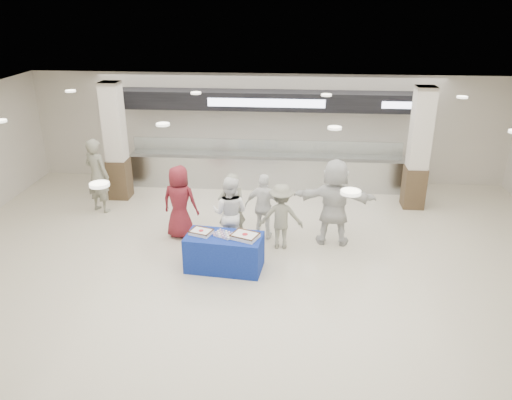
# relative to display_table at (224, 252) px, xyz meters

# --- Properties ---
(ground) EXTENTS (14.00, 14.00, 0.00)m
(ground) POSITION_rel_display_table_xyz_m (0.55, -0.53, -0.38)
(ground) COLOR beige
(ground) RESTS_ON ground
(serving_line) EXTENTS (8.70, 0.85, 2.80)m
(serving_line) POSITION_rel_display_table_xyz_m (0.56, 4.87, 0.78)
(serving_line) COLOR #AFB2B6
(serving_line) RESTS_ON ground
(column_left) EXTENTS (0.55, 0.55, 3.20)m
(column_left) POSITION_rel_display_table_xyz_m (-3.45, 3.67, 1.15)
(column_left) COLOR #3B2B1B
(column_left) RESTS_ON ground
(column_right) EXTENTS (0.55, 0.55, 3.20)m
(column_right) POSITION_rel_display_table_xyz_m (4.55, 3.67, 1.15)
(column_right) COLOR #3B2B1B
(column_right) RESTS_ON ground
(display_table) EXTENTS (1.62, 0.94, 0.75)m
(display_table) POSITION_rel_display_table_xyz_m (0.00, 0.00, 0.00)
(display_table) COLOR navy
(display_table) RESTS_ON ground
(sheet_cake_left) EXTENTS (0.51, 0.45, 0.09)m
(sheet_cake_left) POSITION_rel_display_table_xyz_m (-0.48, 0.06, 0.42)
(sheet_cake_left) COLOR white
(sheet_cake_left) RESTS_ON display_table
(sheet_cake_right) EXTENTS (0.62, 0.56, 0.10)m
(sheet_cake_right) POSITION_rel_display_table_xyz_m (0.44, -0.05, 0.43)
(sheet_cake_right) COLOR white
(sheet_cake_right) RESTS_ON display_table
(cupcake_tray) EXTENTS (0.45, 0.41, 0.06)m
(cupcake_tray) POSITION_rel_display_table_xyz_m (0.01, 0.01, 0.40)
(cupcake_tray) COLOR silver
(cupcake_tray) RESTS_ON display_table
(civilian_maroon) EXTENTS (0.94, 0.70, 1.74)m
(civilian_maroon) POSITION_rel_display_table_xyz_m (-1.22, 1.40, 0.49)
(civilian_maroon) COLOR maroon
(civilian_maroon) RESTS_ON ground
(soldier_a) EXTENTS (0.73, 0.61, 1.71)m
(soldier_a) POSITION_rel_display_table_xyz_m (0.02, 1.11, 0.48)
(soldier_a) COLOR slate
(soldier_a) RESTS_ON ground
(chef_tall) EXTENTS (0.92, 0.78, 1.69)m
(chef_tall) POSITION_rel_display_table_xyz_m (0.00, 0.93, 0.47)
(chef_tall) COLOR white
(chef_tall) RESTS_ON ground
(chef_short) EXTENTS (0.98, 0.55, 1.57)m
(chef_short) POSITION_rel_display_table_xyz_m (0.72, 1.48, 0.41)
(chef_short) COLOR white
(chef_short) RESTS_ON ground
(soldier_b) EXTENTS (0.98, 0.57, 1.51)m
(soldier_b) POSITION_rel_display_table_xyz_m (1.13, 1.05, 0.38)
(soldier_b) COLOR slate
(soldier_b) RESTS_ON ground
(civilian_white) EXTENTS (1.89, 0.72, 2.00)m
(civilian_white) POSITION_rel_display_table_xyz_m (2.29, 1.36, 0.63)
(civilian_white) COLOR silver
(civilian_white) RESTS_ON ground
(soldier_bg) EXTENTS (0.84, 0.72, 1.95)m
(soldier_bg) POSITION_rel_display_table_xyz_m (-3.66, 2.71, 0.60)
(soldier_bg) COLOR slate
(soldier_bg) RESTS_ON ground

